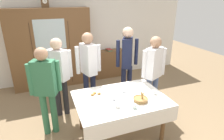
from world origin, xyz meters
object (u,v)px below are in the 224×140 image
(person_behind_table_left, at_px, (59,71))
(person_by_cabinet, at_px, (127,58))
(spoon_far_left, at_px, (97,111))
(dining_table, at_px, (121,104))
(person_beside_shelf, at_px, (89,65))
(tea_cup_mid_left, at_px, (117,106))
(mantel_clock, at_px, (45,2))
(spoon_near_right, at_px, (111,88))
(tea_cup_back_edge, at_px, (155,93))
(spoon_mid_left, at_px, (120,87))
(book_stack, at_px, (109,50))
(bread_basket, at_px, (141,99))
(tea_cup_far_left, at_px, (134,106))
(wall_cabinet, at_px, (51,49))
(pastry_plate, at_px, (96,95))
(bookshelf_low, at_px, (109,63))
(person_behind_table_right, at_px, (45,84))
(tea_cup_center, at_px, (114,98))
(tea_cup_front_edge, at_px, (124,91))
(person_near_right_end, at_px, (154,68))

(person_behind_table_left, distance_m, person_by_cabinet, 1.48)
(spoon_far_left, bearing_deg, dining_table, 22.57)
(person_beside_shelf, bearing_deg, tea_cup_mid_left, -84.94)
(mantel_clock, height_order, spoon_near_right, mantel_clock)
(tea_cup_back_edge, relative_size, person_behind_table_left, 0.08)
(spoon_far_left, bearing_deg, spoon_mid_left, 42.80)
(mantel_clock, distance_m, book_stack, 2.14)
(bread_basket, distance_m, spoon_far_left, 0.74)
(bread_basket, bearing_deg, tea_cup_back_edge, 19.13)
(mantel_clock, distance_m, tea_cup_far_left, 3.39)
(book_stack, relative_size, spoon_far_left, 1.86)
(wall_cabinet, distance_m, tea_cup_far_left, 3.09)
(tea_cup_mid_left, xyz_separation_m, pastry_plate, (-0.20, 0.47, -0.02))
(bookshelf_low, relative_size, person_beside_shelf, 0.55)
(tea_cup_mid_left, relative_size, bread_basket, 0.54)
(person_behind_table_right, bearing_deg, book_stack, 48.33)
(wall_cabinet, relative_size, person_by_cabinet, 1.19)
(tea_cup_center, bearing_deg, bread_basket, -26.70)
(bookshelf_low, distance_m, spoon_near_right, 2.38)
(tea_cup_center, distance_m, spoon_far_left, 0.42)
(dining_table, relative_size, person_behind_table_left, 0.93)
(tea_cup_front_edge, relative_size, person_beside_shelf, 0.08)
(spoon_near_right, bearing_deg, tea_cup_center, -103.30)
(tea_cup_front_edge, height_order, spoon_near_right, tea_cup_front_edge)
(dining_table, distance_m, person_behind_table_right, 1.30)
(dining_table, distance_m, bread_basket, 0.34)
(wall_cabinet, height_order, bookshelf_low, wall_cabinet)
(book_stack, relative_size, spoon_near_right, 1.86)
(bread_basket, xyz_separation_m, person_beside_shelf, (-0.54, 1.23, 0.25))
(tea_cup_center, bearing_deg, spoon_mid_left, 53.91)
(person_behind_table_left, bearing_deg, pastry_plate, -57.43)
(pastry_plate, relative_size, spoon_near_right, 2.35)
(dining_table, bearing_deg, person_by_cabinet, 60.92)
(bread_basket, bearing_deg, bookshelf_low, 80.43)
(dining_table, bearing_deg, person_near_right_end, 27.67)
(book_stack, distance_m, person_behind_table_left, 2.27)
(tea_cup_front_edge, height_order, pastry_plate, tea_cup_front_edge)
(tea_cup_back_edge, distance_m, tea_cup_center, 0.73)
(spoon_mid_left, height_order, person_near_right_end, person_near_right_end)
(person_behind_table_left, bearing_deg, dining_table, -49.92)
(tea_cup_center, height_order, spoon_far_left, tea_cup_center)
(tea_cup_far_left, height_order, spoon_near_right, tea_cup_far_left)
(wall_cabinet, bearing_deg, bookshelf_low, 1.77)
(spoon_near_right, bearing_deg, dining_table, -86.12)
(tea_cup_front_edge, bearing_deg, tea_cup_far_left, -96.79)
(book_stack, bearing_deg, spoon_far_left, -113.21)
(person_near_right_end, bearing_deg, tea_cup_center, -155.82)
(pastry_plate, bearing_deg, person_by_cabinet, 40.92)
(bookshelf_low, bearing_deg, mantel_clock, -178.23)
(bread_basket, bearing_deg, spoon_far_left, -178.38)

